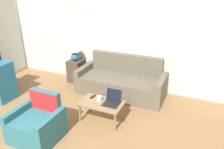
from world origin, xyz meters
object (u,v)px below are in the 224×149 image
at_px(armchair, 38,124).
at_px(cup_navy, 100,98).
at_px(couch, 122,83).
at_px(laptop, 112,101).
at_px(tv_remote, 93,97).
at_px(coffee_table, 101,105).
at_px(table_lamp, 74,49).

bearing_deg(armchair, cup_navy, 52.52).
bearing_deg(armchair, couch, 70.87).
bearing_deg(laptop, armchair, -136.30).
height_order(couch, tv_remote, couch).
xyz_separation_m(armchair, laptop, (0.99, 0.95, 0.20)).
relative_size(couch, tv_remote, 13.55).
bearing_deg(armchair, coffee_table, 48.32).
bearing_deg(couch, table_lamp, 173.74).
xyz_separation_m(coffee_table, laptop, (0.20, 0.06, 0.11)).
height_order(armchair, coffee_table, armchair).
bearing_deg(laptop, coffee_table, -163.88).
relative_size(armchair, tv_remote, 5.12).
relative_size(armchair, cup_navy, 8.08).
height_order(couch, armchair, couch).
bearing_deg(couch, tv_remote, -100.03).
bearing_deg(tv_remote, cup_navy, -21.23).
relative_size(couch, table_lamp, 3.94).
xyz_separation_m(armchair, coffee_table, (0.79, 0.89, 0.09)).
bearing_deg(laptop, couch, 102.16).
distance_m(couch, coffee_table, 1.24).
bearing_deg(coffee_table, tv_remote, 152.90).
bearing_deg(table_lamp, cup_navy, -43.95).
bearing_deg(armchair, laptop, 43.70).
bearing_deg(couch, cup_navy, -90.56).
distance_m(coffee_table, laptop, 0.23).
relative_size(laptop, tv_remote, 1.95).
distance_m(couch, cup_navy, 1.19).
bearing_deg(table_lamp, coffee_table, -43.80).
bearing_deg(tv_remote, armchair, -118.00).
distance_m(armchair, cup_navy, 1.21).
bearing_deg(couch, laptop, -77.84).
bearing_deg(coffee_table, cup_navy, 139.51).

